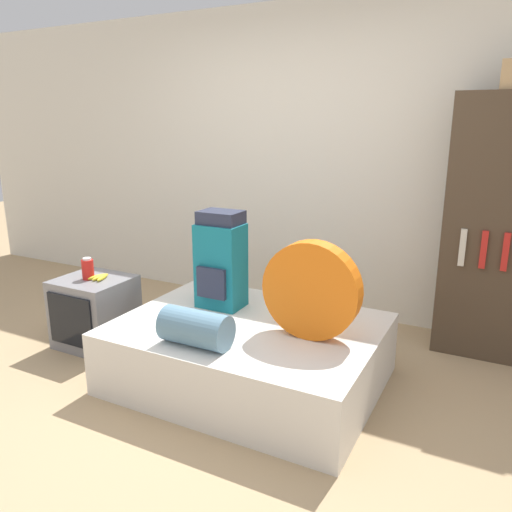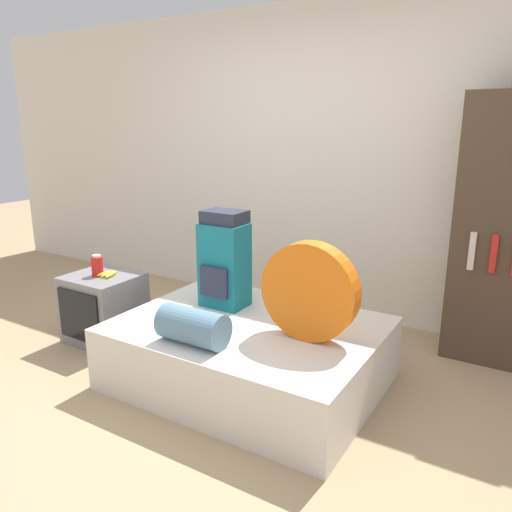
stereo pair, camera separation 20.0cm
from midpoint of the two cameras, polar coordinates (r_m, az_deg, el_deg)
The scene contains 9 objects.
ground_plane at distance 3.16m, azimuth -7.41°, elevation -16.46°, with size 16.00×16.00×0.00m, color tan.
wall_back at distance 4.37m, azimuth 8.20°, elevation 10.44°, with size 8.00×0.05×2.60m.
bed at distance 3.28m, azimuth 0.97°, elevation -11.00°, with size 1.62×1.23×0.41m.
backpack at distance 3.39m, azimuth -1.97°, elevation -0.53°, with size 0.30×0.26×0.67m.
tent_bag at distance 2.91m, azimuth 8.14°, elevation -4.04°, with size 0.58×0.12×0.58m.
sleeping_roll at distance 2.89m, azimuth -5.25°, elevation -8.03°, with size 0.41×0.21×0.21m.
television at distance 3.99m, azimuth -15.61°, elevation -5.74°, with size 0.51×0.49×0.52m.
canister at distance 3.89m, azimuth -16.31°, elevation -1.09°, with size 0.09×0.09×0.16m.
banana_bunch at distance 3.88m, azimuth -15.04°, elevation -2.01°, with size 0.12×0.16×0.03m.
Camera 2 is at (1.80, -2.03, 1.65)m, focal length 35.00 mm.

